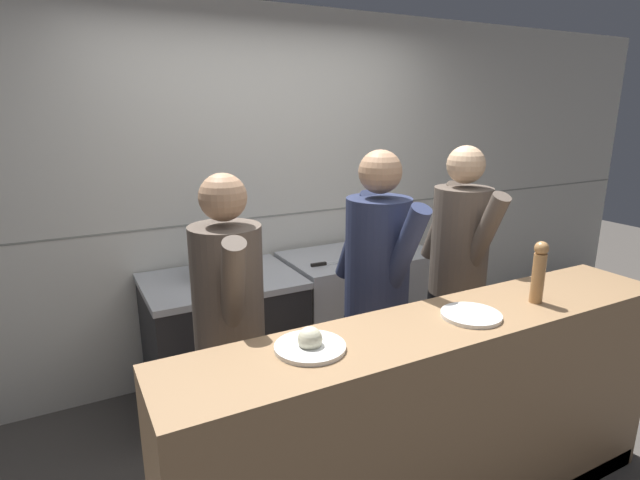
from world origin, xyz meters
TOP-DOWN VIEW (x-y plane):
  - wall_back_tiled at (0.00, 1.57)m, footprint 8.00×0.06m
  - oven_range at (-0.49, 1.17)m, footprint 0.97×0.71m
  - prep_counter at (0.56, 1.17)m, footprint 1.08×0.65m
  - pass_counter at (0.07, -0.29)m, footprint 2.49×0.45m
  - stock_pot at (-0.50, 1.18)m, footprint 0.32×0.32m
  - chefs_knife at (0.24, 1.04)m, footprint 0.34×0.05m
  - plated_dish_main at (-0.57, -0.25)m, footprint 0.27×0.27m
  - plated_dish_appetiser at (0.19, -0.31)m, footprint 0.26×0.26m
  - pepper_mill at (0.58, -0.33)m, footprint 0.06×0.06m
  - chef_head_cook at (-0.69, 0.35)m, footprint 0.39×0.72m
  - chef_sous at (0.14, 0.33)m, footprint 0.37×0.75m
  - chef_line at (0.80, 0.42)m, footprint 0.38×0.75m

SIDE VIEW (x-z plane):
  - oven_range at x=-0.49m, z-range 0.00..0.87m
  - prep_counter at x=0.56m, z-range 0.00..0.88m
  - pass_counter at x=0.07m, z-range 0.00..1.04m
  - chefs_knife at x=0.24m, z-range 0.88..0.90m
  - chef_head_cook at x=-0.69m, z-range 0.09..1.74m
  - chef_line at x=0.80m, z-range 0.10..1.81m
  - chef_sous at x=0.14m, z-range 0.10..1.82m
  - stock_pot at x=-0.50m, z-range 0.87..1.10m
  - plated_dish_appetiser at x=0.19m, z-range 1.04..1.06m
  - plated_dish_main at x=-0.57m, z-range 1.01..1.11m
  - pepper_mill at x=0.58m, z-range 1.05..1.34m
  - wall_back_tiled at x=0.00m, z-range 0.00..2.60m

